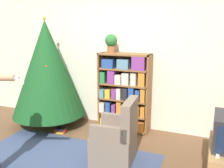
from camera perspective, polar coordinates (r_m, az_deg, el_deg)
wall_back at (r=4.72m, az=1.06°, el=6.01°), size 8.00×0.10×2.60m
area_rug at (r=3.66m, az=-12.66°, el=-18.02°), size 2.64×1.76×0.01m
bookshelf at (r=4.52m, az=2.92°, el=-1.94°), size 0.94×0.33×1.41m
game_remote at (r=3.20m, az=22.97°, el=-14.62°), size 0.04×0.12×0.02m
christmas_tree at (r=4.84m, az=-14.60°, el=3.44°), size 1.38×1.38×2.06m
armchair at (r=3.57m, az=1.02°, el=-12.77°), size 0.62×0.61×0.92m
potted_plant at (r=4.49m, az=-0.21°, el=9.56°), size 0.22×0.22×0.33m
book_pile_near_tree at (r=4.67m, az=-11.67°, el=-10.31°), size 0.23×0.16×0.09m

